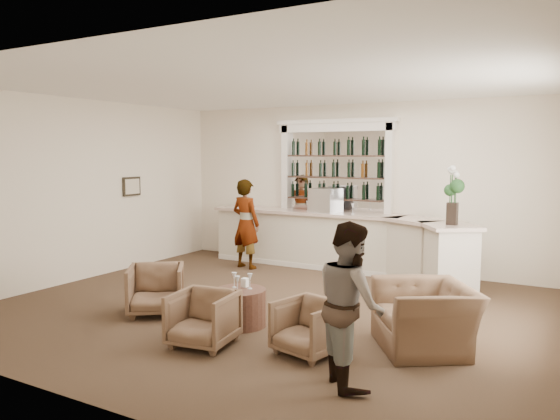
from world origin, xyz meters
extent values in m
plane|color=#4C3326|center=(0.00, 0.00, 0.00)|extent=(8.00, 8.00, 0.00)
cube|color=#F2E1C9|center=(0.00, 3.50, 1.65)|extent=(8.00, 0.04, 3.30)
cube|color=#F2E1C9|center=(-4.00, 0.00, 1.65)|extent=(0.04, 7.00, 3.30)
cube|color=white|center=(0.00, 0.00, 3.30)|extent=(8.00, 7.00, 0.04)
cube|color=black|center=(-3.97, 1.20, 1.65)|extent=(0.04, 0.46, 0.38)
cube|color=beige|center=(-3.94, 1.20, 1.65)|extent=(0.01, 0.38, 0.30)
cube|color=beige|center=(-1.00, 3.15, 0.54)|extent=(4.00, 0.70, 1.08)
cube|color=beige|center=(-1.00, 3.13, 1.11)|extent=(4.10, 0.82, 0.06)
cube|color=beige|center=(1.35, 2.92, 0.54)|extent=(1.12, 1.04, 1.08)
cube|color=beige|center=(1.35, 2.90, 1.11)|extent=(1.27, 1.19, 0.06)
cube|color=beige|center=(2.05, 2.40, 0.54)|extent=(1.08, 1.14, 1.08)
cube|color=beige|center=(2.05, 2.38, 1.11)|extent=(1.24, 1.29, 0.06)
cube|color=silver|center=(-1.00, 2.82, 0.05)|extent=(4.00, 0.06, 0.10)
cube|color=white|center=(-0.50, 3.48, 1.95)|extent=(2.15, 0.02, 1.65)
cube|color=silver|center=(-1.65, 3.42, 1.45)|extent=(0.14, 0.16, 2.90)
cube|color=silver|center=(0.65, 3.42, 1.45)|extent=(0.14, 0.16, 2.90)
cube|color=silver|center=(-0.50, 3.42, 2.84)|extent=(2.52, 0.16, 0.18)
cube|color=silver|center=(-0.50, 3.42, 2.96)|extent=(2.64, 0.20, 0.08)
cube|color=#36241B|center=(-0.50, 3.37, 1.38)|extent=(2.05, 0.20, 0.03)
cube|color=#36241B|center=(-0.50, 3.37, 1.82)|extent=(2.05, 0.20, 0.03)
cube|color=#36241B|center=(-0.50, 3.37, 2.26)|extent=(2.05, 0.20, 0.03)
cylinder|color=#553224|center=(0.04, -0.87, 0.25)|extent=(0.69, 0.69, 0.50)
imported|color=gray|center=(-1.94, 2.28, 0.90)|extent=(0.72, 0.53, 1.80)
imported|color=gray|center=(2.03, -1.86, 0.83)|extent=(1.00, 1.02, 1.65)
imported|color=brown|center=(-1.32, -1.02, 0.36)|extent=(1.08, 1.09, 0.72)
imported|color=brown|center=(0.08, -1.73, 0.33)|extent=(0.81, 0.83, 0.67)
imported|color=brown|center=(1.31, -1.35, 0.32)|extent=(0.83, 0.84, 0.64)
imported|color=brown|center=(2.43, -0.50, 0.39)|extent=(1.52, 1.56, 0.77)
cube|color=silver|center=(-0.53, 3.03, 1.38)|extent=(0.63, 0.56, 0.48)
cube|color=black|center=(2.09, 2.35, 1.32)|extent=(0.16, 0.16, 0.37)
cube|color=white|center=(0.02, -0.73, 0.56)|extent=(0.08, 0.08, 0.12)
camera|label=1|loc=(4.06, -6.82, 2.32)|focal=35.00mm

